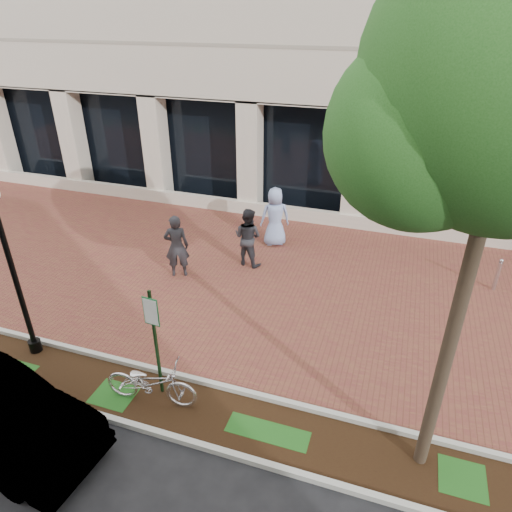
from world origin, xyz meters
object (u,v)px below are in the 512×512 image
(parking_sign, at_px, (154,331))
(bollard, at_px, (498,274))
(lamppost, at_px, (11,265))
(locked_bicycle, at_px, (151,383))
(pedestrian_left, at_px, (177,246))
(pedestrian_mid, at_px, (248,237))
(pedestrian_right, at_px, (275,217))

(parking_sign, relative_size, bollard, 2.53)
(lamppost, xyz_separation_m, bollard, (10.55, 6.34, -1.82))
(locked_bicycle, bearing_deg, bollard, -52.96)
(bollard, bearing_deg, lamppost, -149.01)
(pedestrian_left, relative_size, bollard, 1.95)
(pedestrian_mid, height_order, bollard, pedestrian_mid)
(parking_sign, xyz_separation_m, pedestrian_mid, (-0.10, 5.74, -0.68))
(pedestrian_mid, relative_size, bollard, 1.86)
(lamppost, height_order, pedestrian_right, lamppost)
(parking_sign, xyz_separation_m, locked_bicycle, (-0.04, -0.28, -1.10))
(lamppost, relative_size, pedestrian_mid, 2.21)
(pedestrian_right, height_order, bollard, pedestrian_right)
(parking_sign, bearing_deg, pedestrian_mid, 95.52)
(pedestrian_mid, xyz_separation_m, bollard, (7.19, 0.82, -0.42))
(pedestrian_mid, bearing_deg, pedestrian_right, -92.98)
(lamppost, bearing_deg, parking_sign, -3.68)
(pedestrian_left, xyz_separation_m, pedestrian_right, (2.15, 2.89, 0.03))
(parking_sign, distance_m, pedestrian_mid, 5.78)
(bollard, bearing_deg, pedestrian_left, -166.56)
(locked_bicycle, xyz_separation_m, pedestrian_mid, (-0.05, 6.02, 0.42))
(locked_bicycle, relative_size, bollard, 1.92)
(locked_bicycle, distance_m, bollard, 9.88)
(pedestrian_left, height_order, pedestrian_right, pedestrian_right)
(parking_sign, distance_m, lamppost, 3.54)
(pedestrian_right, bearing_deg, pedestrian_mid, 50.68)
(bollard, bearing_deg, pedestrian_mid, -173.53)
(lamppost, distance_m, pedestrian_mid, 6.61)
(lamppost, height_order, pedestrian_mid, lamppost)
(pedestrian_left, relative_size, pedestrian_right, 0.97)
(pedestrian_left, distance_m, pedestrian_mid, 2.19)
(pedestrian_left, xyz_separation_m, bollard, (8.93, 2.13, -0.47))
(pedestrian_left, bearing_deg, locked_bicycle, 87.69)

